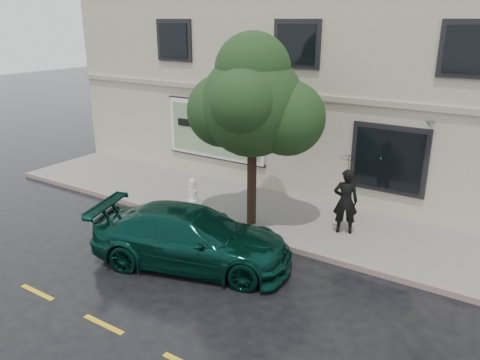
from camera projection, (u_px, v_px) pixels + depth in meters
The scene contains 11 objects.
ground at pixel (206, 256), 12.37m from camera, with size 90.00×90.00×0.00m, color black.
sidewalk at pixel (267, 213), 14.93m from camera, with size 20.00×3.50×0.15m, color gray.
curb at pixel (237, 233), 13.54m from camera, with size 20.00×0.18×0.16m, color slate.
road_marking at pixel (104, 324), 9.59m from camera, with size 19.00×0.12×0.01m, color gold.
building at pixel (341, 85), 18.38m from camera, with size 20.00×8.12×7.00m.
billboard at pixel (215, 130), 17.25m from camera, with size 4.30×0.16×2.20m.
car at pixel (192, 237), 11.76m from camera, with size 2.24×5.07×1.48m, color #083228.
pedestrian at pixel (346, 201), 13.11m from camera, with size 0.69×0.45×1.89m, color black.
umbrella at pixel (349, 158), 12.69m from camera, with size 0.88×0.88×0.65m, color black.
street_tree at pixel (252, 106), 12.89m from camera, with size 2.89×2.89×4.98m.
fire_hydrant at pixel (193, 190), 15.49m from camera, with size 0.35×0.32×0.84m.
Camera 1 is at (6.74, -8.79, 5.93)m, focal length 35.00 mm.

